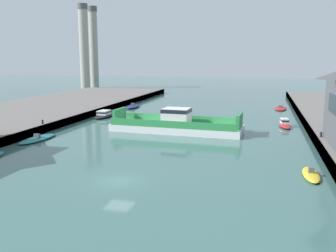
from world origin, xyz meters
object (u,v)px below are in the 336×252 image
(chain_ferry, at_px, (176,125))
(moored_boat_upstream_a, at_px, (37,139))
(moored_boat_mid_left, at_px, (285,124))
(moored_boat_far_right, at_px, (133,106))
(smokestack_distant_b, at_px, (84,44))
(moored_boat_near_left, at_px, (311,174))
(moored_boat_mid_right, at_px, (105,114))
(smokestack_distant_a, at_px, (94,45))
(moored_boat_far_left, at_px, (280,108))

(chain_ferry, height_order, moored_boat_upstream_a, chain_ferry)
(moored_boat_mid_left, distance_m, moored_boat_far_right, 37.84)
(chain_ferry, xyz_separation_m, moored_boat_upstream_a, (-17.74, -11.18, -0.90))
(chain_ferry, xyz_separation_m, smokestack_distant_b, (-53.39, 73.81, 15.69))
(moored_boat_mid_left, relative_size, moored_boat_upstream_a, 0.79)
(moored_boat_near_left, xyz_separation_m, moored_boat_far_right, (-34.79, 44.74, 0.09))
(chain_ferry, bearing_deg, moored_boat_near_left, -46.23)
(moored_boat_near_left, distance_m, moored_boat_mid_right, 46.11)
(chain_ferry, distance_m, smokestack_distant_a, 97.51)
(moored_boat_upstream_a, distance_m, smokestack_distant_b, 93.65)
(moored_boat_mid_right, distance_m, smokestack_distant_a, 79.90)
(moored_boat_far_right, xyz_separation_m, smokestack_distant_a, (-35.93, 54.70, 16.48))
(chain_ferry, distance_m, moored_boat_upstream_a, 20.99)
(moored_boat_far_left, height_order, moored_boat_upstream_a, moored_boat_upstream_a)
(moored_boat_far_left, bearing_deg, moored_boat_mid_left, -90.55)
(moored_boat_upstream_a, relative_size, smokestack_distant_b, 0.24)
(moored_boat_far_right, bearing_deg, moored_boat_mid_right, -91.71)
(chain_ferry, xyz_separation_m, smokestack_distant_a, (-52.64, 80.57, 15.66))
(moored_boat_mid_right, xyz_separation_m, smokestack_distant_a, (-35.48, 69.71, 16.27))
(moored_boat_near_left, bearing_deg, moored_boat_far_left, 91.08)
(moored_boat_far_right, bearing_deg, chain_ferry, -57.13)
(smokestack_distant_a, bearing_deg, smokestack_distant_b, -96.28)
(smokestack_distant_a, bearing_deg, moored_boat_far_left, -34.98)
(moored_boat_near_left, xyz_separation_m, smokestack_distant_a, (-70.72, 99.44, 16.57))
(moored_boat_mid_right, height_order, smokestack_distant_a, smokestack_distant_a)
(chain_ferry, height_order, smokestack_distant_b, smokestack_distant_b)
(smokestack_distant_a, bearing_deg, moored_boat_near_left, -54.58)
(moored_boat_mid_right, relative_size, moored_boat_far_left, 1.02)
(moored_boat_mid_left, bearing_deg, moored_boat_upstream_a, -150.41)
(moored_boat_near_left, distance_m, smokestack_distant_b, 118.21)
(moored_boat_mid_left, bearing_deg, moored_boat_far_left, 89.45)
(chain_ferry, bearing_deg, moored_boat_far_right, 122.87)
(moored_boat_far_right, xyz_separation_m, smokestack_distant_b, (-36.67, 47.94, 16.51))
(moored_boat_mid_right, relative_size, moored_boat_far_right, 1.02)
(moored_boat_far_left, xyz_separation_m, moored_boat_upstream_a, (-34.86, -42.94, 0.01))
(moored_boat_mid_right, distance_m, smokestack_distant_b, 74.44)
(chain_ferry, height_order, smokestack_distant_a, smokestack_distant_a)
(moored_boat_far_right, distance_m, moored_boat_upstream_a, 37.07)
(chain_ferry, relative_size, moored_boat_upstream_a, 2.82)
(moored_boat_far_right, relative_size, smokestack_distant_b, 0.25)
(chain_ferry, relative_size, moored_boat_mid_right, 2.63)
(moored_boat_far_left, distance_m, smokestack_distant_a, 86.74)
(moored_boat_mid_left, relative_size, smokestack_distant_b, 0.19)
(chain_ferry, xyz_separation_m, moored_boat_mid_left, (16.90, 8.49, -0.60))
(smokestack_distant_b, bearing_deg, moored_boat_mid_left, -42.91)
(chain_ferry, relative_size, smokestack_distant_b, 0.67)
(moored_boat_mid_left, relative_size, moored_boat_far_left, 0.75)
(chain_ferry, distance_m, moored_boat_mid_left, 18.92)
(moored_boat_far_right, bearing_deg, moored_boat_far_left, 9.87)
(moored_boat_far_right, height_order, moored_boat_upstream_a, moored_boat_far_right)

